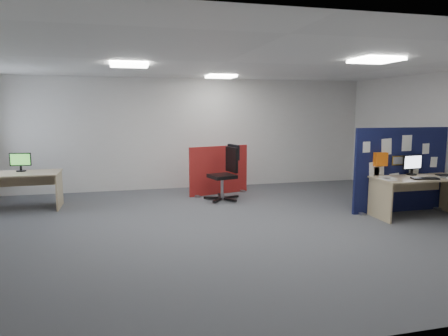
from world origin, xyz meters
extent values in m
plane|color=#4E5055|center=(0.00, 0.00, 0.00)|extent=(9.00, 9.00, 0.00)
cube|color=white|center=(0.00, 0.00, 2.70)|extent=(9.00, 7.00, 0.02)
cube|color=silver|center=(0.00, 3.50, 1.35)|extent=(9.00, 0.02, 2.70)
cube|color=silver|center=(0.00, -3.50, 1.35)|extent=(9.00, 0.02, 2.70)
cube|color=white|center=(2.00, -1.00, 2.67)|extent=(0.60, 0.60, 0.04)
cube|color=white|center=(-1.50, 0.50, 2.67)|extent=(0.60, 0.60, 0.04)
cube|color=white|center=(0.50, 2.50, 2.67)|extent=(0.60, 0.60, 0.04)
cube|color=#0E0F36|center=(3.48, 0.20, 0.81)|extent=(1.96, 0.06, 1.62)
cube|color=gray|center=(2.65, 0.20, 0.02)|extent=(0.08, 0.30, 0.04)
cube|color=gray|center=(4.31, 0.20, 0.02)|extent=(0.08, 0.30, 0.04)
cube|color=white|center=(2.70, 0.17, 1.27)|extent=(0.15, 0.01, 0.20)
cube|color=white|center=(3.12, 0.17, 1.27)|extent=(0.21, 0.01, 0.30)
cube|color=white|center=(3.55, 0.17, 1.33)|extent=(0.21, 0.01, 0.30)
cube|color=white|center=(3.98, 0.17, 1.21)|extent=(0.15, 0.01, 0.20)
cube|color=white|center=(2.88, 0.17, 0.84)|extent=(0.21, 0.01, 0.30)
cube|color=white|center=(3.75, 0.17, 0.80)|extent=(0.21, 0.01, 0.30)
cube|color=white|center=(4.19, 0.17, 0.94)|extent=(0.15, 0.01, 0.20)
cube|color=white|center=(3.33, 0.17, 0.61)|extent=(0.21, 0.01, 0.30)
cube|color=white|center=(2.99, 0.17, 0.74)|extent=(0.21, 0.01, 0.30)
cube|color=gold|center=(3.38, 0.17, 1.00)|extent=(0.24, 0.01, 0.18)
cube|color=orange|center=(2.98, 0.12, 1.04)|extent=(0.25, 0.10, 0.25)
cube|color=tan|center=(3.58, -0.20, 0.71)|extent=(1.65, 0.74, 0.03)
cube|color=tan|center=(2.78, -0.20, 0.35)|extent=(0.03, 0.68, 0.70)
cube|color=tan|center=(3.58, 0.14, 0.55)|extent=(1.49, 0.02, 0.30)
cylinder|color=black|center=(3.62, 0.07, 0.74)|extent=(0.18, 0.18, 0.02)
cube|color=black|center=(3.62, 0.07, 0.80)|extent=(0.04, 0.03, 0.09)
cube|color=black|center=(3.62, 0.07, 0.98)|extent=(0.43, 0.09, 0.27)
cube|color=white|center=(3.62, 0.05, 0.98)|extent=(0.39, 0.05, 0.23)
cube|color=black|center=(3.55, -0.37, 0.74)|extent=(0.48, 0.28, 0.02)
cube|color=gray|center=(3.93, -0.36, 0.74)|extent=(0.11, 0.09, 0.03)
cube|color=black|center=(4.19, -0.15, 0.74)|extent=(0.29, 0.23, 0.01)
cube|color=#9C2614|center=(0.47, 2.58, 0.56)|extent=(1.45, 0.44, 1.12)
cube|color=gray|center=(-0.12, 2.58, 0.02)|extent=(0.08, 0.30, 0.04)
cube|color=gray|center=(1.07, 2.58, 0.02)|extent=(0.08, 0.30, 0.04)
cube|color=tan|center=(-3.68, 2.10, 0.71)|extent=(1.56, 0.78, 0.03)
cube|color=tan|center=(-2.93, 2.10, 0.35)|extent=(0.03, 0.72, 0.70)
cube|color=tan|center=(-3.68, 2.46, 0.55)|extent=(1.40, 0.02, 0.30)
cylinder|color=black|center=(-3.65, 2.29, 0.74)|extent=(0.18, 0.18, 0.02)
cube|color=black|center=(-3.65, 2.29, 0.80)|extent=(0.04, 0.03, 0.09)
cube|color=black|center=(-3.65, 2.29, 0.97)|extent=(0.41, 0.08, 0.26)
cube|color=#398A2E|center=(-3.65, 2.27, 0.97)|extent=(0.36, 0.04, 0.22)
cube|color=black|center=(0.62, 2.01, 0.04)|extent=(0.33, 0.14, 0.04)
cube|color=black|center=(0.40, 2.18, 0.04)|extent=(0.07, 0.33, 0.04)
cube|color=black|center=(0.17, 2.03, 0.04)|extent=(0.32, 0.17, 0.04)
cube|color=black|center=(0.24, 1.76, 0.04)|extent=(0.25, 0.29, 0.04)
cube|color=black|center=(0.52, 1.74, 0.04)|extent=(0.22, 0.30, 0.04)
cylinder|color=gray|center=(0.39, 1.95, 0.27)|extent=(0.07, 0.07, 0.46)
cube|color=black|center=(0.39, 1.95, 0.52)|extent=(0.61, 0.61, 0.08)
cube|color=black|center=(0.62, 2.01, 0.87)|extent=(0.17, 0.46, 0.54)
cube|color=black|center=(0.67, 2.02, 1.04)|extent=(0.17, 0.42, 0.33)
cube|color=white|center=(2.89, -0.24, 0.73)|extent=(0.23, 0.31, 0.00)
cube|color=white|center=(3.01, -0.06, 0.73)|extent=(0.25, 0.33, 0.00)
camera|label=1|loc=(-1.59, -6.30, 1.97)|focal=32.00mm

